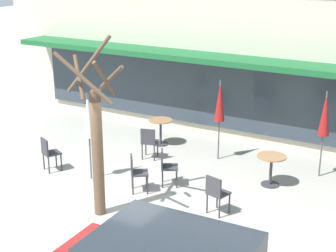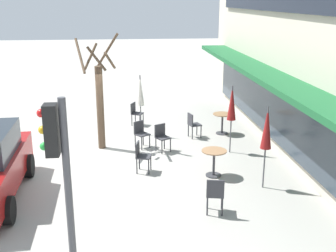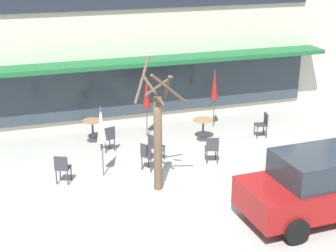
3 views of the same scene
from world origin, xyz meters
TOP-DOWN VIEW (x-y plane):
  - ground_plane at (0.00, 0.00)m, footprint 80.00×80.00m
  - building_facade at (0.00, 9.96)m, footprint 17.76×9.10m
  - cafe_table_near_wall at (-1.93, 4.68)m, footprint 0.70×0.70m
  - cafe_table_streetside at (1.83, 3.56)m, footprint 0.70×0.70m
  - patio_umbrella_green_folded at (2.72, 4.70)m, footprint 0.28×0.28m
  - patio_umbrella_cream_folded at (-2.16, 1.70)m, footprint 0.28×0.28m
  - patio_umbrella_corner_open at (0.02, 4.49)m, footprint 0.28×0.28m
  - cafe_chair_0 at (-1.61, 3.53)m, footprint 0.49×0.49m
  - cafe_chair_1 at (-0.34, 2.30)m, footprint 0.55×0.55m
  - cafe_chair_2 at (1.33, 1.56)m, footprint 0.49×0.49m
  - cafe_chair_3 at (-3.39, 1.55)m, footprint 0.53×0.53m
  - cafe_chair_4 at (-0.76, 1.64)m, footprint 0.56×0.56m
  - street_tree at (-0.84, 0.33)m, footprint 1.41×1.42m

SIDE VIEW (x-z plane):
  - ground_plane at x=0.00m, z-range 0.00..0.00m
  - cafe_table_near_wall at x=-1.93m, z-range 0.14..0.90m
  - cafe_table_streetside at x=1.83m, z-range 0.14..0.90m
  - cafe_chair_0 at x=-1.61m, z-range 0.08..0.97m
  - cafe_chair_1 at x=-0.34m, z-range 0.08..0.97m
  - cafe_chair_2 at x=1.33m, z-range 0.08..0.97m
  - cafe_chair_3 at x=-3.39m, z-range 0.08..0.97m
  - cafe_chair_4 at x=-0.76m, z-range 0.08..0.97m
  - patio_umbrella_green_folded at x=2.72m, z-range 0.53..2.73m
  - patio_umbrella_cream_folded at x=-2.16m, z-range 0.53..2.73m
  - patio_umbrella_corner_open at x=0.02m, z-range 0.53..2.73m
  - street_tree at x=-0.84m, z-range -0.19..3.57m
  - building_facade at x=0.00m, z-range 0.00..6.87m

